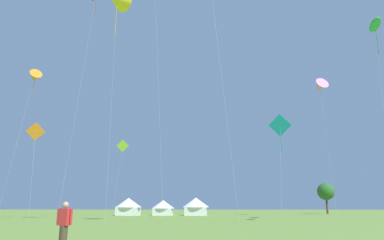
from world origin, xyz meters
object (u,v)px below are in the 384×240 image
(festival_tent_right, at_px, (128,206))
(kite_cyan_diamond, at_px, (280,127))
(kite_orange_delta, at_px, (35,77))
(kite_pink_delta, at_px, (320,87))
(person_spectator, at_px, (64,227))
(tree_distant_left, at_px, (326,192))
(kite_lime_diamond, at_px, (123,147))
(festival_tent_left, at_px, (163,207))
(kite_orange_diamond, at_px, (35,132))
(festival_tent_center, at_px, (196,206))
(kite_green_parafoil, at_px, (375,25))

(festival_tent_right, bearing_deg, kite_cyan_diamond, -54.63)
(kite_orange_delta, bearing_deg, kite_pink_delta, 15.56)
(kite_pink_delta, bearing_deg, person_spectator, -115.45)
(tree_distant_left, bearing_deg, festival_tent_right, -157.32)
(kite_lime_diamond, xyz_separation_m, person_spectator, (10.36, -45.26, -10.45))
(kite_cyan_diamond, distance_m, festival_tent_left, 36.70)
(kite_orange_diamond, bearing_deg, person_spectator, -59.91)
(kite_cyan_diamond, distance_m, festival_tent_center, 34.41)
(kite_orange_diamond, height_order, festival_tent_center, kite_orange_diamond)
(kite_orange_diamond, relative_size, festival_tent_center, 2.58)
(kite_lime_diamond, height_order, tree_distant_left, kite_lime_diamond)
(kite_orange_delta, distance_m, festival_tent_right, 27.76)
(festival_tent_left, xyz_separation_m, festival_tent_center, (5.99, 0.00, 0.25))
(kite_orange_delta, distance_m, festival_tent_left, 31.16)
(kite_pink_delta, height_order, festival_tent_right, kite_pink_delta)
(kite_lime_diamond, xyz_separation_m, festival_tent_center, (11.68, 8.65, -9.55))
(kite_lime_diamond, height_order, kite_pink_delta, kite_pink_delta)
(kite_green_parafoil, bearing_deg, kite_pink_delta, 92.61)
(kite_lime_diamond, bearing_deg, kite_orange_diamond, -123.46)
(kite_lime_diamond, distance_m, person_spectator, 47.59)
(festival_tent_left, bearing_deg, person_spectator, -85.05)
(kite_green_parafoil, relative_size, festival_tent_center, 4.97)
(kite_lime_diamond, distance_m, kite_green_parafoil, 40.93)
(person_spectator, bearing_deg, festival_tent_right, 101.64)
(kite_pink_delta, height_order, kite_orange_diamond, kite_pink_delta)
(kite_orange_diamond, height_order, kite_orange_delta, kite_orange_delta)
(kite_pink_delta, bearing_deg, kite_green_parafoil, -87.39)
(kite_pink_delta, distance_m, kite_orange_diamond, 48.38)
(tree_distant_left, bearing_deg, kite_orange_delta, -147.80)
(kite_pink_delta, relative_size, kite_orange_diamond, 1.95)
(festival_tent_left, bearing_deg, kite_green_parafoil, -39.33)
(festival_tent_center, distance_m, tree_distant_left, 32.93)
(festival_tent_right, xyz_separation_m, festival_tent_center, (12.42, 0.00, 0.02))
(tree_distant_left, bearing_deg, kite_pink_delta, -104.44)
(kite_cyan_diamond, relative_size, festival_tent_center, 2.14)
(kite_orange_diamond, height_order, tree_distant_left, kite_orange_diamond)
(festival_tent_right, distance_m, tree_distant_left, 44.00)
(festival_tent_right, bearing_deg, kite_lime_diamond, -85.09)
(festival_tent_left, distance_m, tree_distant_left, 38.18)
(festival_tent_center, bearing_deg, tree_distant_left, 31.08)
(kite_cyan_diamond, bearing_deg, kite_lime_diamond, 133.26)
(kite_orange_diamond, relative_size, tree_distant_left, 1.86)
(kite_pink_delta, bearing_deg, kite_orange_delta, -164.44)
(kite_orange_delta, distance_m, person_spectator, 48.74)
(kite_cyan_diamond, distance_m, kite_lime_diamond, 32.12)
(kite_lime_diamond, bearing_deg, person_spectator, -77.10)
(kite_orange_delta, xyz_separation_m, festival_tent_right, (11.69, 15.95, -19.48))
(kite_green_parafoil, xyz_separation_m, tree_distant_left, (4.09, 41.48, -18.74))
(kite_pink_delta, xyz_separation_m, kite_orange_delta, (-47.10, -13.12, -1.69))
(kite_cyan_diamond, height_order, kite_green_parafoil, kite_green_parafoil)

